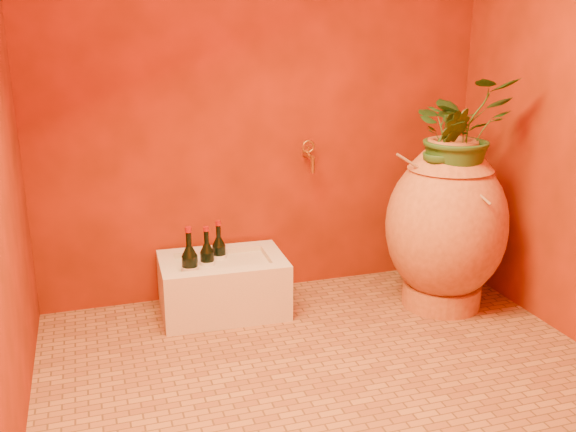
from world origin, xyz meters
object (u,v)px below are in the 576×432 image
object	(u,v)px
wine_bottle_a	(190,269)
wine_bottle_c	(207,263)
wine_bottle_b	(219,257)
amphora	(446,225)
stone_basin	(223,286)
wall_tap	(309,155)

from	to	relation	value
wine_bottle_a	wine_bottle_c	world-z (taller)	wine_bottle_a
wine_bottle_a	wine_bottle_b	size ratio (longest dim) A/B	1.11
amphora	wine_bottle_a	distance (m)	1.36
stone_basin	wine_bottle_b	distance (m)	0.16
stone_basin	wall_tap	world-z (taller)	wall_tap
wine_bottle_c	wall_tap	distance (m)	0.82
wine_bottle_c	wine_bottle_b	bearing A→B (deg)	44.78
wine_bottle_c	amphora	bearing A→B (deg)	-12.93
stone_basin	wine_bottle_c	xyz separation A→B (m)	(-0.08, 0.01, 0.13)
stone_basin	wall_tap	xyz separation A→B (m)	(0.54, 0.16, 0.65)
stone_basin	wine_bottle_a	world-z (taller)	wine_bottle_a
amphora	wine_bottle_c	distance (m)	1.28
stone_basin	wine_bottle_a	size ratio (longest dim) A/B	1.92
wine_bottle_c	wall_tap	world-z (taller)	wall_tap
stone_basin	wall_tap	size ratio (longest dim) A/B	3.95
wine_bottle_a	wall_tap	world-z (taller)	wall_tap
wine_bottle_a	wine_bottle_c	xyz separation A→B (m)	(0.10, 0.08, -0.01)
amphora	wall_tap	xyz separation A→B (m)	(-0.62, 0.44, 0.33)
wine_bottle_b	wall_tap	xyz separation A→B (m)	(0.54, 0.08, 0.51)
wine_bottle_a	wall_tap	xyz separation A→B (m)	(0.72, 0.24, 0.50)
wine_bottle_c	wine_bottle_a	bearing A→B (deg)	-141.05
stone_basin	wine_bottle_c	distance (m)	0.16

